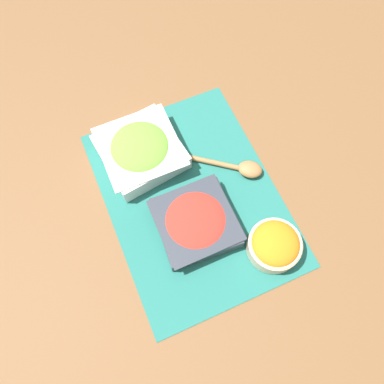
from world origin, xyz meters
name	(u,v)px	position (x,y,z in m)	size (l,w,h in m)	color
ground_plane	(192,198)	(0.00, 0.00, 0.00)	(3.00, 3.00, 0.00)	brown
placemat	(192,197)	(0.00, 0.00, 0.00)	(0.51, 0.37, 0.00)	#236B60
tomato_bowl	(195,222)	(-0.06, 0.02, 0.03)	(0.17, 0.17, 0.05)	#333842
lettuce_bowl	(140,150)	(0.14, 0.07, 0.04)	(0.19, 0.19, 0.06)	white
carrot_bowl	(275,245)	(-0.18, -0.11, 0.03)	(0.11, 0.11, 0.06)	beige
wooden_spoon	(238,167)	(0.02, -0.13, 0.01)	(0.15, 0.18, 0.02)	#9E7042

